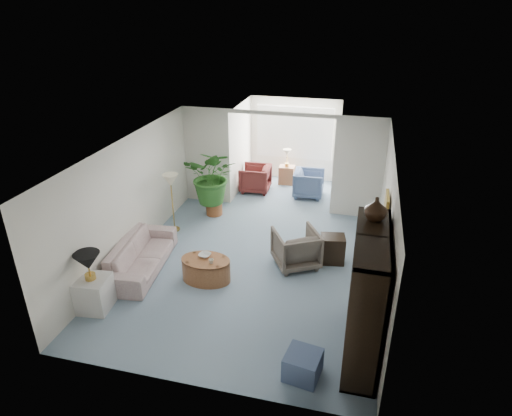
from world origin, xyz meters
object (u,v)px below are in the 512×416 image
(end_table, at_px, (94,294))
(side_table_dark, at_px, (332,249))
(cabinet_urn, at_px, (376,209))
(plant_pot, at_px, (214,208))
(sunroom_table, at_px, (287,175))
(table_lamp, at_px, (87,261))
(coffee_table, at_px, (206,269))
(floor_lamp, at_px, (170,180))
(coffee_bowl, at_px, (205,255))
(ottoman, at_px, (303,365))
(coffee_cup, at_px, (211,261))
(sunroom_chair_blue, at_px, (309,184))
(wingback_chair, at_px, (296,248))
(sunroom_chair_maroon, at_px, (255,178))
(sofa, at_px, (141,255))
(framed_picture, at_px, (387,208))
(entertainment_cabinet, at_px, (366,297))

(end_table, relative_size, side_table_dark, 1.04)
(cabinet_urn, height_order, plant_pot, cabinet_urn)
(sunroom_table, bearing_deg, side_table_dark, -67.04)
(table_lamp, distance_m, coffee_table, 2.17)
(floor_lamp, relative_size, coffee_bowl, 1.59)
(ottoman, height_order, sunroom_table, sunroom_table)
(coffee_cup, distance_m, side_table_dark, 2.52)
(ottoman, bearing_deg, coffee_cup, 137.47)
(floor_lamp, height_order, coffee_cup, floor_lamp)
(table_lamp, bearing_deg, end_table, 0.00)
(table_lamp, height_order, sunroom_chair_blue, table_lamp)
(wingback_chair, distance_m, cabinet_urn, 2.80)
(coffee_bowl, bearing_deg, coffee_table, -63.43)
(table_lamp, xyz_separation_m, sunroom_chair_maroon, (1.42, 5.75, -0.59))
(end_table, bearing_deg, sunroom_chair_maroon, 76.09)
(cabinet_urn, bearing_deg, plant_pot, 136.93)
(floor_lamp, bearing_deg, plant_pot, 58.71)
(end_table, relative_size, ottoman, 1.25)
(ottoman, height_order, plant_pot, ottoman)
(sofa, bearing_deg, sunroom_chair_blue, -37.96)
(framed_picture, distance_m, coffee_table, 3.52)
(plant_pot, bearing_deg, entertainment_cabinet, -46.91)
(side_table_dark, bearing_deg, sunroom_table, 112.96)
(framed_picture, bearing_deg, sunroom_table, 118.18)
(coffee_bowl, xyz_separation_m, side_table_dark, (2.32, 1.14, -0.19))
(coffee_bowl, bearing_deg, wingback_chair, 27.47)
(table_lamp, height_order, sunroom_table, table_lamp)
(entertainment_cabinet, bearing_deg, plant_pot, 133.09)
(sofa, xyz_separation_m, wingback_chair, (2.95, 0.88, 0.08))
(coffee_table, bearing_deg, ottoman, -41.99)
(coffee_table, bearing_deg, sunroom_chair_blue, 73.26)
(framed_picture, height_order, ottoman, framed_picture)
(sofa, height_order, ottoman, sofa)
(coffee_bowl, xyz_separation_m, wingback_chair, (1.62, 0.84, -0.09))
(side_table_dark, xyz_separation_m, ottoman, (-0.12, -3.18, -0.10))
(framed_picture, bearing_deg, cabinet_urn, -101.58)
(framed_picture, distance_m, cabinet_urn, 1.24)
(sunroom_chair_maroon, bearing_deg, wingback_chair, 24.35)
(entertainment_cabinet, bearing_deg, side_table_dark, 105.11)
(end_table, bearing_deg, cabinet_urn, 7.21)
(sunroom_chair_maroon, bearing_deg, coffee_cup, 2.02)
(table_lamp, distance_m, entertainment_cabinet, 4.52)
(end_table, bearing_deg, sunroom_chair_blue, 63.05)
(framed_picture, xyz_separation_m, coffee_table, (-3.17, -0.40, -1.47))
(end_table, height_order, entertainment_cabinet, entertainment_cabinet)
(wingback_chair, height_order, sunroom_chair_maroon, wingback_chair)
(plant_pot, relative_size, sunroom_table, 0.76)
(floor_lamp, relative_size, coffee_cup, 3.84)
(side_table_dark, xyz_separation_m, sunroom_chair_maroon, (-2.43, 3.22, 0.08))
(side_table_dark, distance_m, sunroom_chair_blue, 3.35)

